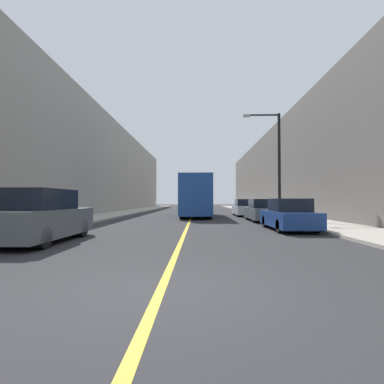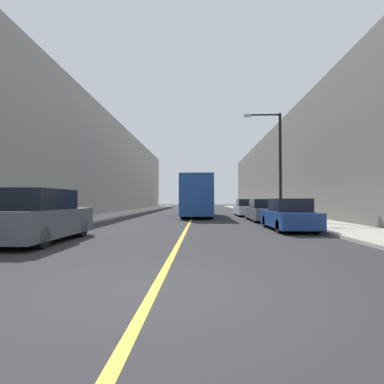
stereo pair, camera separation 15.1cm
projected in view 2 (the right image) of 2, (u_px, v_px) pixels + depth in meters
name	position (u px, v px, depth m)	size (l,w,h in m)	color
ground_plane	(153.00, 292.00, 4.74)	(200.00, 200.00, 0.00)	#2D2D30
sidewalk_left	(129.00, 212.00, 34.96)	(3.37, 72.00, 0.12)	#B2AA9E
sidewalk_right	(262.00, 212.00, 34.47)	(3.37, 72.00, 0.12)	#B2AA9E
building_row_left	(98.00, 165.00, 35.23)	(4.00, 72.00, 11.13)	gray
building_row_right	(294.00, 169.00, 34.49)	(4.00, 72.00, 10.21)	#66605B
road_center_line	(195.00, 213.00, 34.72)	(0.16, 72.00, 0.01)	gold
bus	(197.00, 196.00, 26.66)	(2.55, 10.41, 3.45)	#1E4793
parked_suv_left	(39.00, 217.00, 10.38)	(2.02, 4.80, 1.84)	#51565B
car_right_near	(288.00, 216.00, 14.48)	(1.80, 4.63, 1.53)	navy
car_right_mid	(263.00, 211.00, 20.58)	(1.80, 4.69, 1.54)	#51565B
car_right_far	(246.00, 208.00, 27.38)	(1.78, 4.63, 1.56)	silver
street_lamp_right	(277.00, 158.00, 21.14)	(2.65, 0.24, 7.50)	black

